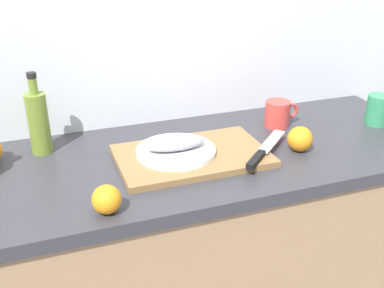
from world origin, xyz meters
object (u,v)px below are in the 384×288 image
at_px(chef_knife, 262,153).
at_px(olive_oil_bottle, 38,122).
at_px(fish_fillet, 176,143).
at_px(coffee_mug_0, 278,114).
at_px(white_plate, 176,151).
at_px(orange_0, 300,139).
at_px(coffee_mug_1, 378,110).
at_px(cutting_board, 192,156).

relative_size(chef_knife, olive_oil_bottle, 0.89).
bearing_deg(fish_fillet, chef_knife, -22.57).
xyz_separation_m(fish_fillet, coffee_mug_0, (0.42, 0.13, -0.01)).
height_order(white_plate, orange_0, orange_0).
xyz_separation_m(chef_knife, orange_0, (0.15, 0.03, 0.01)).
height_order(white_plate, fish_fillet, fish_fillet).
height_order(fish_fillet, chef_knife, fish_fillet).
relative_size(fish_fillet, coffee_mug_0, 1.41).
height_order(chef_knife, coffee_mug_0, coffee_mug_0).
height_order(coffee_mug_0, orange_0, coffee_mug_0).
height_order(coffee_mug_1, orange_0, coffee_mug_1).
relative_size(cutting_board, fish_fillet, 2.51).
height_order(white_plate, coffee_mug_1, coffee_mug_1).
relative_size(coffee_mug_1, orange_0, 1.52).
height_order(fish_fillet, coffee_mug_0, coffee_mug_0).
xyz_separation_m(cutting_board, white_plate, (-0.05, 0.01, 0.02)).
xyz_separation_m(cutting_board, chef_knife, (0.19, -0.09, 0.02)).
distance_m(olive_oil_bottle, coffee_mug_1, 1.16).
bearing_deg(white_plate, olive_oil_bottle, 153.49).
bearing_deg(coffee_mug_1, coffee_mug_0, 163.22).
bearing_deg(coffee_mug_0, cutting_board, -158.94).
relative_size(fish_fillet, coffee_mug_1, 1.49).
bearing_deg(white_plate, fish_fillet, -90.00).
bearing_deg(chef_knife, white_plate, 114.10).
distance_m(white_plate, orange_0, 0.39).
distance_m(white_plate, olive_oil_bottle, 0.43).
bearing_deg(coffee_mug_1, white_plate, -178.05).
bearing_deg(coffee_mug_1, chef_knife, -166.62).
bearing_deg(orange_0, chef_knife, -169.87).
bearing_deg(olive_oil_bottle, coffee_mug_1, -8.10).
relative_size(cutting_board, chef_knife, 1.98).
bearing_deg(orange_0, fish_fillet, 169.25).
xyz_separation_m(white_plate, chef_knife, (0.24, -0.10, 0.00)).
relative_size(cutting_board, coffee_mug_0, 3.54).
distance_m(cutting_board, olive_oil_bottle, 0.48).
bearing_deg(olive_oil_bottle, chef_knife, -25.01).
xyz_separation_m(white_plate, fish_fillet, (0.00, -0.00, 0.03)).
height_order(cutting_board, coffee_mug_0, coffee_mug_0).
xyz_separation_m(cutting_board, fish_fillet, (-0.05, 0.01, 0.04)).
bearing_deg(white_plate, orange_0, -10.75).
bearing_deg(cutting_board, chef_knife, -23.93).
bearing_deg(coffee_mug_1, orange_0, -165.40).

